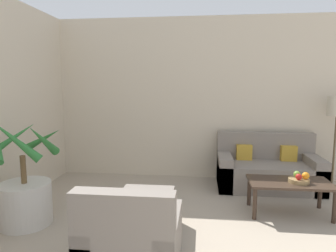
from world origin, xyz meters
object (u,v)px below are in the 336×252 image
object	(u,v)px
coffee_table	(290,186)
fruit_bowl	(299,180)
ottoman	(146,211)
armchair	(132,244)
apple_green	(297,174)
apple_red	(299,177)
sofa_loveseat	(267,170)
orange_fruit	(306,176)
potted_palm	(25,193)

from	to	relation	value
coffee_table	fruit_bowl	size ratio (longest dim) A/B	4.02
ottoman	armchair	bearing A→B (deg)	-87.57
armchair	apple_green	bearing A→B (deg)	39.28
fruit_bowl	apple_green	xyz separation A→B (m)	(-0.01, 0.05, 0.06)
apple_red	apple_green	bearing A→B (deg)	85.05
coffee_table	apple_green	size ratio (longest dim) A/B	12.34
sofa_loveseat	fruit_bowl	size ratio (longest dim) A/B	6.23
sofa_loveseat	armchair	world-z (taller)	sofa_loveseat
sofa_loveseat	orange_fruit	xyz separation A→B (m)	(0.22, -1.02, 0.23)
potted_palm	coffee_table	size ratio (longest dim) A/B	1.29
apple_red	orange_fruit	xyz separation A→B (m)	(0.09, 0.04, 0.01)
apple_red	armchair	bearing A→B (deg)	-142.62
apple_green	orange_fruit	bearing A→B (deg)	-36.86
coffee_table	orange_fruit	distance (m)	0.23
apple_red	armchair	xyz separation A→B (m)	(-1.72, -1.31, -0.23)
potted_palm	apple_red	bearing A→B (deg)	9.74
apple_green	ottoman	world-z (taller)	apple_green
potted_palm	ottoman	xyz separation A→B (m)	(1.39, 0.03, -0.16)
coffee_table	armchair	distance (m)	2.16
fruit_bowl	apple_green	distance (m)	0.08
apple_red	orange_fruit	bearing A→B (deg)	22.47
ottoman	apple_green	bearing A→B (deg)	19.08
armchair	fruit_bowl	bearing A→B (deg)	38.17
orange_fruit	armchair	bearing A→B (deg)	-143.26
coffee_table	orange_fruit	size ratio (longest dim) A/B	11.50
coffee_table	apple_red	xyz separation A→B (m)	(0.07, -0.08, 0.14)
potted_palm	ottoman	bearing A→B (deg)	1.22
ottoman	coffee_table	bearing A→B (deg)	19.51
sofa_loveseat	apple_red	world-z (taller)	sofa_loveseat
sofa_loveseat	armchair	xyz separation A→B (m)	(-1.58, -2.37, -0.01)
apple_red	sofa_loveseat	bearing A→B (deg)	97.09
armchair	apple_red	bearing A→B (deg)	37.38
potted_palm	armchair	world-z (taller)	potted_palm
fruit_bowl	orange_fruit	size ratio (longest dim) A/B	2.86
sofa_loveseat	apple_red	bearing A→B (deg)	-82.91
potted_palm	ottoman	distance (m)	1.40
apple_red	armchair	world-z (taller)	armchair
apple_red	armchair	size ratio (longest dim) A/B	0.09
fruit_bowl	orange_fruit	bearing A→B (deg)	-12.90
coffee_table	sofa_loveseat	bearing A→B (deg)	93.37
apple_green	ottoman	bearing A→B (deg)	-160.92
apple_red	ottoman	xyz separation A→B (m)	(-1.75, -0.51, -0.29)
sofa_loveseat	fruit_bowl	bearing A→B (deg)	-81.39
sofa_loveseat	ottoman	distance (m)	2.25
sofa_loveseat	armchair	distance (m)	2.85
armchair	potted_palm	bearing A→B (deg)	151.47
coffee_table	ottoman	distance (m)	1.78
sofa_loveseat	fruit_bowl	distance (m)	1.03
potted_palm	fruit_bowl	bearing A→B (deg)	10.62
potted_palm	apple_red	world-z (taller)	potted_palm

